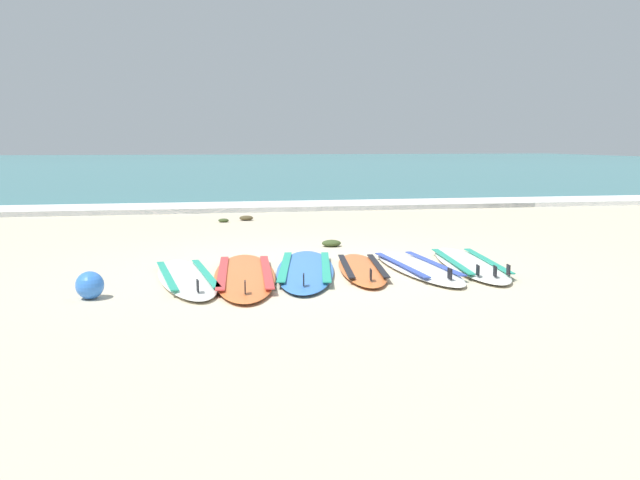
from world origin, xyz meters
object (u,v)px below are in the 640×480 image
surfboard_1 (245,275)px  surfboard_3 (362,269)px  surfboard_2 (305,269)px  surfboard_4 (417,267)px  surfboard_0 (186,277)px  surfboard_5 (469,264)px  beach_ball (90,285)px

surfboard_1 → surfboard_3: same height
surfboard_2 → surfboard_3: size_ratio=1.28×
surfboard_1 → surfboard_4: (1.92, 0.10, 0.00)m
surfboard_0 → surfboard_3: same height
surfboard_1 → surfboard_4: 1.92m
surfboard_3 → surfboard_5: bearing=3.3°
surfboard_2 → surfboard_5: same height
surfboard_0 → beach_ball: beach_ball is taller
surfboard_0 → surfboard_5: size_ratio=0.95×
surfboard_0 → surfboard_4: same height
surfboard_5 → beach_ball: beach_ball is taller
surfboard_4 → surfboard_5: (0.65, 0.08, 0.00)m
surfboard_2 → beach_ball: bearing=-158.0°
surfboard_0 → surfboard_1: 0.60m
surfboard_1 → beach_ball: 1.60m
surfboard_0 → beach_ball: (-0.85, -0.65, 0.09)m
surfboard_2 → beach_ball: beach_ball is taller
surfboard_1 → surfboard_4: same height
surfboard_3 → surfboard_1: bearing=-175.5°
surfboard_3 → surfboard_4: same height
surfboard_4 → surfboard_2: bearing=175.9°
surfboard_4 → beach_ball: size_ratio=8.65×
surfboard_1 → beach_ball: beach_ball is taller
surfboard_1 → surfboard_2: size_ratio=1.01×
surfboard_3 → beach_ball: (-2.74, -0.77, 0.09)m
surfboard_0 → surfboard_4: bearing=2.7°
surfboard_1 → beach_ball: (-1.45, -0.67, 0.09)m
surfboard_1 → surfboard_3: (1.29, 0.10, 0.00)m
surfboard_2 → surfboard_1: bearing=-164.6°
surfboard_1 → surfboard_2: (0.67, 0.19, 0.00)m
surfboard_0 → surfboard_2: bearing=9.2°
surfboard_0 → surfboard_1: bearing=2.1°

